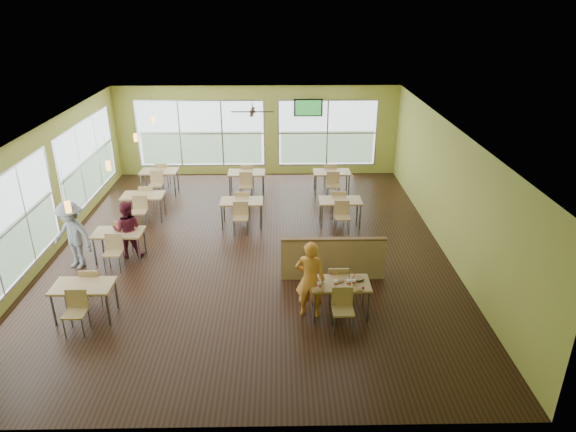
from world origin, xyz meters
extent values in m
plane|color=black|center=(0.00, 0.00, 0.00)|extent=(12.00, 12.00, 0.00)
plane|color=white|center=(0.00, 0.00, 3.20)|extent=(12.00, 12.00, 0.00)
cube|color=#A4B449|center=(0.00, 6.00, 1.60)|extent=(10.00, 0.04, 3.20)
cube|color=#A4B449|center=(0.00, -6.00, 1.60)|extent=(10.00, 0.04, 3.20)
cube|color=#A4B449|center=(-5.00, 0.00, 1.60)|extent=(0.04, 12.00, 3.20)
cube|color=#A4B449|center=(5.00, 0.00, 1.60)|extent=(0.04, 12.00, 3.20)
cube|color=white|center=(-4.98, -2.00, 1.53)|extent=(0.02, 4.50, 2.35)
cube|color=white|center=(-4.98, 3.00, 1.53)|extent=(0.02, 4.50, 2.35)
cube|color=white|center=(-2.00, 5.98, 1.53)|extent=(4.50, 0.02, 2.35)
cube|color=white|center=(2.50, 5.98, 1.53)|extent=(3.50, 0.02, 2.35)
cube|color=#B7BABC|center=(-4.97, 0.50, 0.35)|extent=(0.04, 9.40, 0.05)
cube|color=#B7BABC|center=(0.25, 5.97, 0.35)|extent=(8.00, 0.04, 0.05)
cube|color=tan|center=(2.00, -3.00, 0.73)|extent=(1.20, 0.70, 0.04)
cube|color=brown|center=(2.00, -3.00, 0.70)|extent=(1.22, 0.71, 0.01)
cylinder|color=slate|center=(1.46, -3.29, 0.35)|extent=(0.05, 0.05, 0.71)
cylinder|color=slate|center=(2.54, -3.29, 0.35)|extent=(0.05, 0.05, 0.71)
cylinder|color=slate|center=(1.46, -2.71, 0.35)|extent=(0.05, 0.05, 0.71)
cylinder|color=slate|center=(2.54, -2.71, 0.35)|extent=(0.05, 0.05, 0.71)
cube|color=tan|center=(2.00, -2.45, 0.45)|extent=(0.42, 0.42, 0.04)
cube|color=tan|center=(2.00, -2.26, 0.67)|extent=(0.42, 0.04, 0.40)
cube|color=tan|center=(2.00, -3.55, 0.45)|extent=(0.42, 0.42, 0.04)
cube|color=tan|center=(2.00, -3.74, 0.67)|extent=(0.42, 0.04, 0.40)
cube|color=tan|center=(2.00, -1.55, 0.50)|extent=(2.40, 0.12, 1.00)
cube|color=brown|center=(2.00, -1.55, 1.02)|extent=(2.40, 0.14, 0.04)
cube|color=tan|center=(-3.20, -3.00, 0.73)|extent=(1.20, 0.70, 0.04)
cube|color=brown|center=(-3.20, -3.00, 0.70)|extent=(1.22, 0.71, 0.01)
cylinder|color=slate|center=(-3.74, -3.29, 0.35)|extent=(0.05, 0.05, 0.71)
cylinder|color=slate|center=(-2.66, -3.29, 0.35)|extent=(0.05, 0.05, 0.71)
cylinder|color=slate|center=(-3.74, -2.71, 0.35)|extent=(0.05, 0.05, 0.71)
cylinder|color=slate|center=(-2.66, -2.71, 0.35)|extent=(0.05, 0.05, 0.71)
cube|color=tan|center=(-3.20, -2.45, 0.45)|extent=(0.42, 0.42, 0.04)
cube|color=tan|center=(-3.20, -2.26, 0.67)|extent=(0.42, 0.04, 0.40)
cube|color=tan|center=(-3.20, -3.55, 0.45)|extent=(0.42, 0.42, 0.04)
cube|color=tan|center=(-3.20, -3.74, 0.67)|extent=(0.42, 0.04, 0.40)
cube|color=tan|center=(-3.20, -0.50, 0.73)|extent=(1.20, 0.70, 0.04)
cube|color=brown|center=(-3.20, -0.50, 0.70)|extent=(1.22, 0.71, 0.01)
cylinder|color=slate|center=(-3.74, -0.79, 0.35)|extent=(0.05, 0.05, 0.71)
cylinder|color=slate|center=(-2.66, -0.79, 0.35)|extent=(0.05, 0.05, 0.71)
cylinder|color=slate|center=(-3.74, -0.21, 0.35)|extent=(0.05, 0.05, 0.71)
cylinder|color=slate|center=(-2.66, -0.21, 0.35)|extent=(0.05, 0.05, 0.71)
cube|color=tan|center=(-3.20, 0.05, 0.45)|extent=(0.42, 0.42, 0.04)
cube|color=tan|center=(-3.20, 0.24, 0.67)|extent=(0.42, 0.04, 0.40)
cube|color=tan|center=(-3.20, -1.05, 0.45)|extent=(0.42, 0.42, 0.04)
cube|color=tan|center=(-3.20, -1.24, 0.67)|extent=(0.42, 0.04, 0.40)
cube|color=tan|center=(-3.20, 2.00, 0.73)|extent=(1.20, 0.70, 0.04)
cube|color=brown|center=(-3.20, 2.00, 0.70)|extent=(1.22, 0.71, 0.01)
cylinder|color=slate|center=(-3.74, 1.71, 0.35)|extent=(0.05, 0.05, 0.71)
cylinder|color=slate|center=(-2.66, 1.71, 0.35)|extent=(0.05, 0.05, 0.71)
cylinder|color=slate|center=(-3.74, 2.29, 0.35)|extent=(0.05, 0.05, 0.71)
cylinder|color=slate|center=(-2.66, 2.29, 0.35)|extent=(0.05, 0.05, 0.71)
cube|color=tan|center=(-3.20, 2.55, 0.45)|extent=(0.42, 0.42, 0.04)
cube|color=tan|center=(-3.20, 2.74, 0.67)|extent=(0.42, 0.04, 0.40)
cube|color=tan|center=(-3.20, 1.45, 0.45)|extent=(0.42, 0.42, 0.04)
cube|color=tan|center=(-3.20, 1.26, 0.67)|extent=(0.42, 0.04, 0.40)
cube|color=tan|center=(-3.20, 4.20, 0.73)|extent=(1.20, 0.70, 0.04)
cube|color=brown|center=(-3.20, 4.20, 0.70)|extent=(1.22, 0.71, 0.01)
cylinder|color=slate|center=(-3.74, 3.91, 0.35)|extent=(0.05, 0.05, 0.71)
cylinder|color=slate|center=(-2.66, 3.91, 0.35)|extent=(0.05, 0.05, 0.71)
cylinder|color=slate|center=(-3.74, 4.49, 0.35)|extent=(0.05, 0.05, 0.71)
cylinder|color=slate|center=(-2.66, 4.49, 0.35)|extent=(0.05, 0.05, 0.71)
cube|color=tan|center=(-3.20, 4.75, 0.45)|extent=(0.42, 0.42, 0.04)
cube|color=tan|center=(-3.20, 4.94, 0.67)|extent=(0.42, 0.04, 0.40)
cube|color=tan|center=(-3.20, 3.65, 0.45)|extent=(0.42, 0.42, 0.04)
cube|color=tan|center=(-3.20, 3.46, 0.67)|extent=(0.42, 0.04, 0.40)
cube|color=tan|center=(-0.30, 1.50, 0.73)|extent=(1.20, 0.70, 0.04)
cube|color=brown|center=(-0.30, 1.50, 0.70)|extent=(1.22, 0.71, 0.01)
cylinder|color=slate|center=(-0.84, 1.21, 0.35)|extent=(0.05, 0.05, 0.71)
cylinder|color=slate|center=(0.24, 1.21, 0.35)|extent=(0.05, 0.05, 0.71)
cylinder|color=slate|center=(-0.84, 1.79, 0.35)|extent=(0.05, 0.05, 0.71)
cylinder|color=slate|center=(0.24, 1.79, 0.35)|extent=(0.05, 0.05, 0.71)
cube|color=tan|center=(-0.30, 2.05, 0.45)|extent=(0.42, 0.42, 0.04)
cube|color=tan|center=(-0.30, 2.24, 0.67)|extent=(0.42, 0.04, 0.40)
cube|color=tan|center=(-0.30, 0.95, 0.45)|extent=(0.42, 0.42, 0.04)
cube|color=tan|center=(-0.30, 0.76, 0.67)|extent=(0.42, 0.04, 0.40)
cube|color=tan|center=(-0.30, 4.00, 0.73)|extent=(1.20, 0.70, 0.04)
cube|color=brown|center=(-0.30, 4.00, 0.70)|extent=(1.22, 0.71, 0.01)
cylinder|color=slate|center=(-0.84, 3.71, 0.35)|extent=(0.05, 0.05, 0.71)
cylinder|color=slate|center=(0.24, 3.71, 0.35)|extent=(0.05, 0.05, 0.71)
cylinder|color=slate|center=(-0.84, 4.29, 0.35)|extent=(0.05, 0.05, 0.71)
cylinder|color=slate|center=(0.24, 4.29, 0.35)|extent=(0.05, 0.05, 0.71)
cube|color=tan|center=(-0.30, 4.55, 0.45)|extent=(0.42, 0.42, 0.04)
cube|color=tan|center=(-0.30, 4.74, 0.67)|extent=(0.42, 0.04, 0.40)
cube|color=tan|center=(-0.30, 3.45, 0.45)|extent=(0.42, 0.42, 0.04)
cube|color=tan|center=(-0.30, 3.26, 0.67)|extent=(0.42, 0.04, 0.40)
cube|color=tan|center=(2.50, 1.50, 0.73)|extent=(1.20, 0.70, 0.04)
cube|color=brown|center=(2.50, 1.50, 0.70)|extent=(1.22, 0.71, 0.01)
cylinder|color=slate|center=(1.96, 1.21, 0.35)|extent=(0.05, 0.05, 0.71)
cylinder|color=slate|center=(3.04, 1.21, 0.35)|extent=(0.05, 0.05, 0.71)
cylinder|color=slate|center=(1.96, 1.79, 0.35)|extent=(0.05, 0.05, 0.71)
cylinder|color=slate|center=(3.04, 1.79, 0.35)|extent=(0.05, 0.05, 0.71)
cube|color=tan|center=(2.50, 2.05, 0.45)|extent=(0.42, 0.42, 0.04)
cube|color=tan|center=(2.50, 2.24, 0.67)|extent=(0.42, 0.04, 0.40)
cube|color=tan|center=(2.50, 0.95, 0.45)|extent=(0.42, 0.42, 0.04)
cube|color=tan|center=(2.50, 0.76, 0.67)|extent=(0.42, 0.04, 0.40)
cube|color=tan|center=(2.50, 4.00, 0.73)|extent=(1.20, 0.70, 0.04)
cube|color=brown|center=(2.50, 4.00, 0.70)|extent=(1.22, 0.71, 0.01)
cylinder|color=slate|center=(1.96, 3.71, 0.35)|extent=(0.05, 0.05, 0.71)
cylinder|color=slate|center=(3.04, 3.71, 0.35)|extent=(0.05, 0.05, 0.71)
cylinder|color=slate|center=(1.96, 4.29, 0.35)|extent=(0.05, 0.05, 0.71)
cylinder|color=slate|center=(3.04, 4.29, 0.35)|extent=(0.05, 0.05, 0.71)
cube|color=tan|center=(2.50, 4.55, 0.45)|extent=(0.42, 0.42, 0.04)
cube|color=tan|center=(2.50, 4.74, 0.67)|extent=(0.42, 0.04, 0.40)
cube|color=tan|center=(2.50, 3.45, 0.45)|extent=(0.42, 0.42, 0.04)
cube|color=tan|center=(2.50, 3.26, 0.67)|extent=(0.42, 0.04, 0.40)
cylinder|color=#2D2119|center=(-3.20, -3.00, 2.85)|extent=(0.01, 0.01, 0.70)
cylinder|color=#FF9E36|center=(-3.20, -3.00, 2.45)|extent=(0.11, 0.11, 0.22)
cylinder|color=#2D2119|center=(-3.20, -0.50, 2.85)|extent=(0.01, 0.01, 0.70)
cylinder|color=#FF9E36|center=(-3.20, -0.50, 2.45)|extent=(0.11, 0.11, 0.22)
cylinder|color=#2D2119|center=(-3.20, 2.00, 2.85)|extent=(0.01, 0.01, 0.70)
cylinder|color=#FF9E36|center=(-3.20, 2.00, 2.45)|extent=(0.11, 0.11, 0.22)
cylinder|color=#2D2119|center=(-3.20, 4.20, 2.85)|extent=(0.01, 0.01, 0.70)
cylinder|color=#FF9E36|center=(-3.20, 4.20, 2.45)|extent=(0.11, 0.11, 0.22)
cylinder|color=#2D2119|center=(0.00, 3.00, 3.08)|extent=(0.03, 0.03, 0.24)
cylinder|color=#2D2119|center=(0.00, 3.00, 2.94)|extent=(0.16, 0.16, 0.06)
cube|color=#2D2119|center=(0.35, 3.00, 2.94)|extent=(0.55, 0.10, 0.01)
cube|color=#2D2119|center=(0.00, 3.35, 2.94)|extent=(0.10, 0.55, 0.01)
cube|color=#2D2119|center=(-0.35, 3.00, 2.94)|extent=(0.55, 0.10, 0.01)
cube|color=#2D2119|center=(0.00, 2.65, 2.94)|extent=(0.10, 0.55, 0.01)
cube|color=black|center=(1.80, 5.90, 2.45)|extent=(1.00, 0.06, 0.60)
cube|color=#298332|center=(1.80, 5.87, 2.45)|extent=(0.90, 0.01, 0.52)
imported|color=orange|center=(1.38, -3.00, 0.84)|extent=(0.69, 0.53, 1.68)
imported|color=#5A1828|center=(-3.02, -0.34, 0.74)|extent=(0.75, 0.60, 1.47)
imported|color=slate|center=(-4.16, -0.89, 0.85)|extent=(1.26, 1.03, 1.70)
cone|color=white|center=(1.56, -3.19, 0.81)|extent=(0.09, 0.09, 0.12)
cylinder|color=red|center=(1.56, -3.19, 0.81)|extent=(0.08, 0.08, 0.03)
cylinder|color=white|center=(1.56, -3.19, 0.87)|extent=(0.09, 0.09, 0.01)
cylinder|color=#278FDE|center=(1.56, -3.19, 0.98)|extent=(0.03, 0.06, 0.22)
cone|color=white|center=(1.89, -3.12, 0.81)|extent=(0.09, 0.09, 0.12)
cylinder|color=red|center=(1.89, -3.12, 0.81)|extent=(0.09, 0.09, 0.04)
cylinder|color=white|center=(1.89, -3.12, 0.88)|extent=(0.10, 0.10, 0.01)
cylinder|color=#FAF523|center=(1.89, -3.12, 0.99)|extent=(0.02, 0.06, 0.22)
cone|color=white|center=(2.15, -3.12, 0.82)|extent=(0.10, 0.10, 0.13)
cylinder|color=red|center=(2.15, -3.12, 0.82)|extent=(0.09, 0.09, 0.04)
cylinder|color=white|center=(2.15, -3.12, 0.89)|extent=(0.10, 0.10, 0.01)
cylinder|color=red|center=(2.15, -3.12, 1.00)|extent=(0.03, 0.06, 0.24)
cone|color=white|center=(2.26, -3.09, 0.80)|extent=(0.08, 0.08, 0.11)
cylinder|color=red|center=(2.26, -3.09, 0.81)|extent=(0.08, 0.08, 0.03)
cylinder|color=white|center=(2.26, -3.09, 0.87)|extent=(0.09, 0.09, 0.01)
cylinder|color=red|center=(2.26, -3.09, 0.96)|extent=(0.01, 0.05, 0.20)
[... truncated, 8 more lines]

